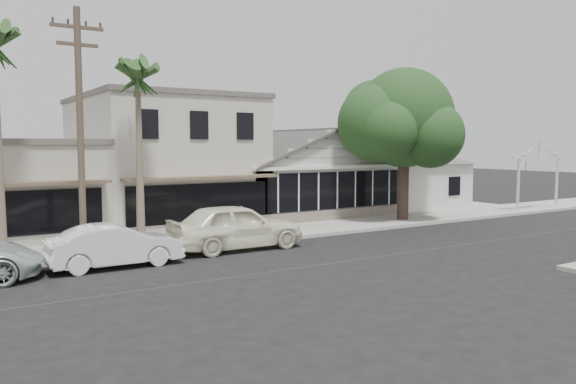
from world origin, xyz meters
TOP-DOWN VIEW (x-y plane):
  - ground at (0.00, 0.00)m, footprint 140.00×140.00m
  - sidewalk_north at (-8.00, 6.75)m, footprint 90.00×3.50m
  - corner_shop at (5.00, 12.47)m, footprint 10.40×8.60m
  - side_cottage at (13.20, 11.50)m, footprint 6.00×6.00m
  - arch_sign at (18.40, 5.30)m, footprint 4.12×0.12m
  - row_building_near at (-3.00, 13.50)m, footprint 8.00×10.00m
  - utility_pole at (-9.00, 5.20)m, footprint 1.80×0.24m
  - car_0 at (-3.33, 4.24)m, footprint 5.53×2.28m
  - car_1 at (-8.33, 3.57)m, footprint 4.51×1.58m
  - shade_tree at (8.05, 6.84)m, footprint 7.50×6.78m
  - palm_east at (-6.41, 6.69)m, footprint 2.76×2.76m

SIDE VIEW (x-z plane):
  - ground at x=0.00m, z-range 0.00..0.00m
  - sidewalk_north at x=-8.00m, z-range 0.00..0.15m
  - car_1 at x=-8.33m, z-range 0.00..1.48m
  - car_0 at x=-3.33m, z-range 0.00..1.87m
  - side_cottage at x=13.20m, z-range 0.00..3.00m
  - corner_shop at x=5.00m, z-range 0.07..5.17m
  - arch_sign at x=18.40m, z-range 1.18..5.13m
  - row_building_near at x=-3.00m, z-range 0.00..6.50m
  - utility_pole at x=-9.00m, z-range 0.29..9.29m
  - shade_tree at x=8.05m, z-range 1.32..9.64m
  - palm_east at x=-6.41m, z-range 2.87..10.87m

